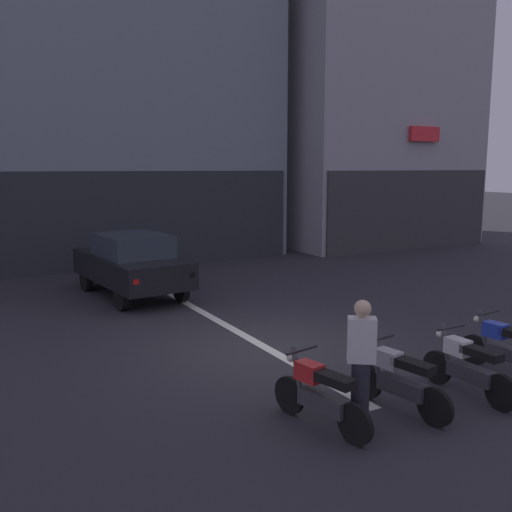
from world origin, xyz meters
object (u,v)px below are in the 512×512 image
(motorcycle_silver_row_left_mid, at_px, (399,379))
(person_by_motorcycles, at_px, (361,362))
(car_black_crossing_near, at_px, (131,263))
(motorcycle_red_row_leftmost, at_px, (320,394))
(motorcycle_white_row_centre, at_px, (467,366))
(motorcycle_blue_row_right_mid, at_px, (505,347))

(motorcycle_silver_row_left_mid, relative_size, person_by_motorcycles, 0.99)
(motorcycle_silver_row_left_mid, xyz_separation_m, person_by_motorcycles, (-0.73, -0.07, 0.40))
(car_black_crossing_near, height_order, motorcycle_silver_row_left_mid, car_black_crossing_near)
(car_black_crossing_near, bearing_deg, motorcycle_silver_row_left_mid, -82.28)
(person_by_motorcycles, bearing_deg, motorcycle_red_row_leftmost, 160.14)
(car_black_crossing_near, xyz_separation_m, motorcycle_silver_row_left_mid, (1.17, -8.61, -0.43))
(motorcycle_red_row_leftmost, relative_size, motorcycle_white_row_centre, 0.99)
(car_black_crossing_near, distance_m, person_by_motorcycles, 8.69)
(car_black_crossing_near, height_order, motorcycle_white_row_centre, car_black_crossing_near)
(car_black_crossing_near, xyz_separation_m, motorcycle_red_row_leftmost, (-0.07, -8.49, -0.43))
(motorcycle_silver_row_left_mid, height_order, motorcycle_white_row_centre, same)
(motorcycle_white_row_centre, distance_m, person_by_motorcycles, 2.01)
(motorcycle_red_row_leftmost, xyz_separation_m, motorcycle_white_row_centre, (2.48, -0.21, 0.00))
(motorcycle_red_row_leftmost, height_order, motorcycle_white_row_centre, same)
(motorcycle_silver_row_left_mid, xyz_separation_m, motorcycle_white_row_centre, (1.24, -0.10, 0.00))
(motorcycle_blue_row_right_mid, height_order, person_by_motorcycles, person_by_motorcycles)
(person_by_motorcycles, bearing_deg, motorcycle_silver_row_left_mid, 5.64)
(motorcycle_white_row_centre, distance_m, motorcycle_blue_row_right_mid, 1.28)
(motorcycle_red_row_leftmost, bearing_deg, motorcycle_white_row_centre, -4.83)
(motorcycle_red_row_leftmost, bearing_deg, motorcycle_blue_row_right_mid, 1.61)
(car_black_crossing_near, distance_m, motorcycle_blue_row_right_mid, 9.16)
(motorcycle_silver_row_left_mid, relative_size, motorcycle_blue_row_right_mid, 0.99)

